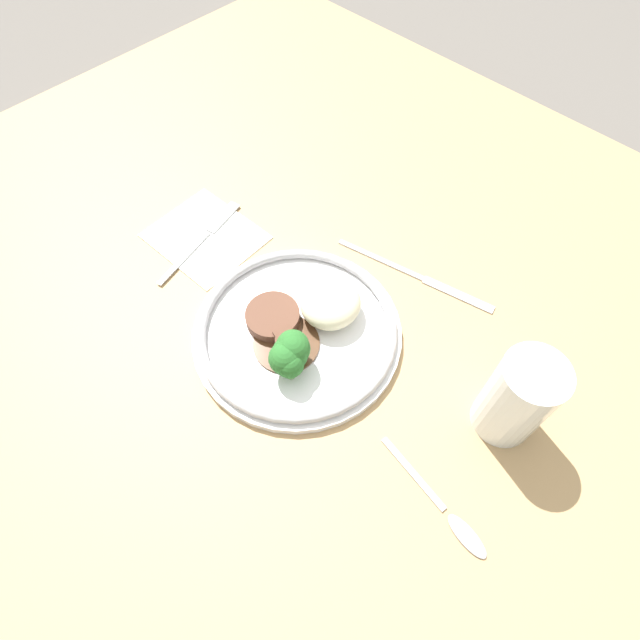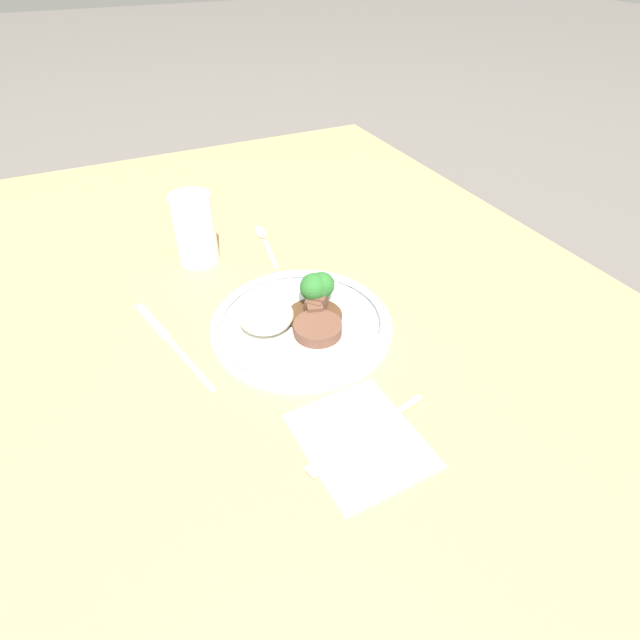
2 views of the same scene
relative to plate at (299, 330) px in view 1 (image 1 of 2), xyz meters
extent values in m
plane|color=#5B5651|center=(0.04, 0.06, -0.05)|extent=(8.00, 8.00, 0.00)
cube|color=tan|center=(0.04, 0.06, -0.04)|extent=(1.46, 1.13, 0.04)
cube|color=white|center=(-0.21, 0.02, -0.02)|extent=(0.15, 0.13, 0.00)
cylinder|color=white|center=(0.00, 0.00, -0.01)|extent=(0.26, 0.26, 0.01)
torus|color=#B2B2B7|center=(0.00, 0.00, 0.00)|extent=(0.25, 0.25, 0.01)
ellipsoid|color=beige|center=(0.01, 0.05, 0.01)|extent=(0.07, 0.08, 0.04)
cylinder|color=brown|center=(-0.04, -0.01, 0.00)|extent=(0.07, 0.07, 0.02)
cylinder|color=#51331E|center=(0.00, -0.02, -0.01)|extent=(0.08, 0.08, 0.00)
cube|color=brown|center=(0.01, -0.03, 0.01)|extent=(0.04, 0.04, 0.03)
cube|color=brown|center=(0.00, -0.02, 0.00)|extent=(0.03, 0.03, 0.02)
cube|color=brown|center=(0.01, -0.03, 0.00)|extent=(0.03, 0.03, 0.02)
cylinder|color=#568442|center=(0.03, -0.05, 0.00)|extent=(0.01, 0.01, 0.02)
sphere|color=#286628|center=(0.03, -0.05, 0.02)|extent=(0.03, 0.03, 0.03)
cylinder|color=#568442|center=(0.02, -0.04, 0.00)|extent=(0.01, 0.01, 0.01)
sphere|color=#286628|center=(0.02, -0.04, 0.02)|extent=(0.04, 0.04, 0.04)
cylinder|color=#568442|center=(0.02, -0.03, 0.00)|extent=(0.01, 0.01, 0.02)
sphere|color=#286628|center=(0.02, -0.03, 0.03)|extent=(0.04, 0.04, 0.04)
cylinder|color=#568442|center=(0.02, -0.03, 0.00)|extent=(0.01, 0.01, 0.02)
sphere|color=#286628|center=(0.02, -0.03, 0.03)|extent=(0.04, 0.04, 0.04)
cylinder|color=#568442|center=(0.03, -0.05, 0.00)|extent=(0.01, 0.01, 0.02)
sphere|color=#286628|center=(0.03, -0.05, 0.02)|extent=(0.04, 0.04, 0.04)
cylinder|color=orange|center=(0.24, 0.08, 0.03)|extent=(0.06, 0.06, 0.10)
cylinder|color=white|center=(0.24, 0.08, 0.04)|extent=(0.07, 0.07, 0.12)
cube|color=#B7B7BC|center=(-0.20, -0.02, -0.01)|extent=(0.03, 0.10, 0.00)
cube|color=#B7B7BC|center=(-0.22, 0.06, -0.01)|extent=(0.03, 0.07, 0.00)
cube|color=#B7B7BC|center=(-0.01, 0.16, -0.02)|extent=(0.13, 0.04, 0.00)
cube|color=#B7B7BC|center=(0.10, 0.19, -0.02)|extent=(0.10, 0.03, 0.00)
cube|color=#B7B7BC|center=(0.21, -0.03, -0.02)|extent=(0.09, 0.02, 0.00)
ellipsoid|color=#B7B7BC|center=(0.28, -0.04, -0.02)|extent=(0.05, 0.03, 0.01)
camera|label=1|loc=(0.24, -0.20, 0.52)|focal=28.00mm
camera|label=2|loc=(-0.51, 0.22, 0.44)|focal=28.00mm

